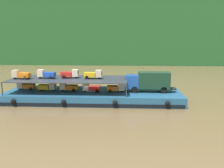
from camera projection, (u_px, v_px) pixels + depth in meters
ground_plane at (93, 100)px, 37.89m from camera, size 400.00×400.00×0.00m
hillside_far_bank at (113, 13)px, 98.71m from camera, size 115.23×32.72×36.27m
cargo_barge at (93, 96)px, 37.72m from camera, size 27.40×8.83×1.50m
covered_lorry at (149, 81)px, 37.01m from camera, size 7.88×2.37×3.10m
cargo_rack at (69, 79)px, 37.45m from camera, size 18.20×7.47×2.00m
mini_truck_lower_stern at (26, 86)px, 38.64m from camera, size 2.78×1.26×1.38m
mini_truck_lower_aft at (48, 87)px, 37.85m from camera, size 2.78×1.26×1.38m
mini_truck_lower_mid at (68, 87)px, 37.60m from camera, size 2.76×1.24×1.38m
mini_truck_lower_fore at (91, 88)px, 36.97m from camera, size 2.76×1.23×1.38m
mini_truck_lower_bow at (116, 88)px, 37.01m from camera, size 2.76×1.24×1.38m
mini_truck_upper_stern at (21, 75)px, 36.96m from camera, size 2.79×1.30×1.38m
mini_truck_upper_mid at (46, 74)px, 37.51m from camera, size 2.77×1.25×1.38m
mini_truck_upper_fore at (70, 74)px, 37.80m from camera, size 2.75×1.21×1.38m
mini_truck_upper_bow at (93, 74)px, 37.16m from camera, size 2.77×1.25×1.38m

